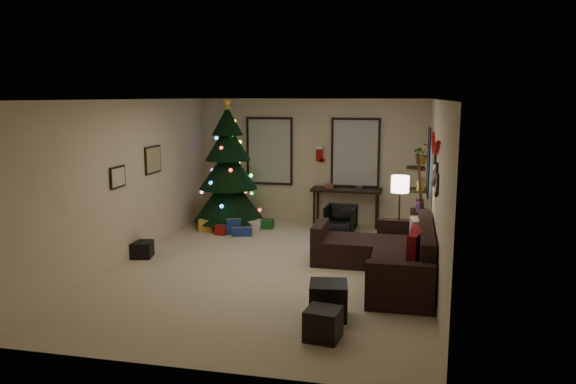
% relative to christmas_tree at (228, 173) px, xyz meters
% --- Properties ---
extents(floor, '(7.00, 7.00, 0.00)m').
position_rel_christmas_tree_xyz_m(floor, '(1.64, -2.63, -1.15)').
color(floor, beige).
rests_on(floor, ground).
extents(ceiling, '(7.00, 7.00, 0.00)m').
position_rel_christmas_tree_xyz_m(ceiling, '(1.64, -2.63, 1.55)').
color(ceiling, white).
rests_on(ceiling, floor).
extents(wall_back, '(5.00, 0.00, 5.00)m').
position_rel_christmas_tree_xyz_m(wall_back, '(1.64, 0.87, 0.20)').
color(wall_back, beige).
rests_on(wall_back, floor).
extents(wall_front, '(5.00, 0.00, 5.00)m').
position_rel_christmas_tree_xyz_m(wall_front, '(1.64, -6.13, 0.20)').
color(wall_front, beige).
rests_on(wall_front, floor).
extents(wall_left, '(0.00, 7.00, 7.00)m').
position_rel_christmas_tree_xyz_m(wall_left, '(-0.86, -2.63, 0.20)').
color(wall_left, beige).
rests_on(wall_left, floor).
extents(wall_right, '(0.00, 7.00, 7.00)m').
position_rel_christmas_tree_xyz_m(wall_right, '(4.14, -2.63, 0.20)').
color(wall_right, beige).
rests_on(wall_right, floor).
extents(window_back_left, '(1.05, 0.06, 1.50)m').
position_rel_christmas_tree_xyz_m(window_back_left, '(0.69, 0.84, 0.40)').
color(window_back_left, '#728CB2').
rests_on(window_back_left, wall_back).
extents(window_back_right, '(1.05, 0.06, 1.50)m').
position_rel_christmas_tree_xyz_m(window_back_right, '(2.59, 0.84, 0.40)').
color(window_back_right, '#728CB2').
rests_on(window_back_right, wall_back).
extents(window_right_wall, '(0.06, 0.90, 1.30)m').
position_rel_christmas_tree_xyz_m(window_right_wall, '(4.11, -0.08, 0.35)').
color(window_right_wall, '#728CB2').
rests_on(window_right_wall, wall_right).
extents(christmas_tree, '(1.49, 1.49, 2.78)m').
position_rel_christmas_tree_xyz_m(christmas_tree, '(0.00, 0.00, 0.00)').
color(christmas_tree, black).
rests_on(christmas_tree, floor).
extents(presents, '(1.50, 1.01, 0.30)m').
position_rel_christmas_tree_xyz_m(presents, '(0.23, -0.37, -1.03)').
color(presents, silver).
rests_on(presents, floor).
extents(sofa, '(1.90, 2.76, 0.87)m').
position_rel_christmas_tree_xyz_m(sofa, '(3.48, -2.63, -0.86)').
color(sofa, black).
rests_on(sofa, floor).
extents(pillow_red_a, '(0.24, 0.49, 0.48)m').
position_rel_christmas_tree_xyz_m(pillow_red_a, '(3.85, -3.38, -0.51)').
color(pillow_red_a, maroon).
rests_on(pillow_red_a, sofa).
extents(pillow_red_b, '(0.15, 0.47, 0.46)m').
position_rel_christmas_tree_xyz_m(pillow_red_b, '(3.85, -3.05, -0.51)').
color(pillow_red_b, maroon).
rests_on(pillow_red_b, sofa).
extents(pillow_cream, '(0.16, 0.42, 0.41)m').
position_rel_christmas_tree_xyz_m(pillow_cream, '(3.85, -2.26, -0.52)').
color(pillow_cream, beige).
rests_on(pillow_cream, sofa).
extents(ottoman_near, '(0.53, 0.53, 0.45)m').
position_rel_christmas_tree_xyz_m(ottoman_near, '(2.80, -4.48, -0.93)').
color(ottoman_near, black).
rests_on(ottoman_near, floor).
extents(ottoman_far, '(0.43, 0.43, 0.36)m').
position_rel_christmas_tree_xyz_m(ottoman_far, '(2.83, -5.13, -0.97)').
color(ottoman_far, black).
rests_on(ottoman_far, floor).
extents(desk, '(1.49, 0.53, 0.81)m').
position_rel_christmas_tree_xyz_m(desk, '(2.44, 0.59, -0.44)').
color(desk, black).
rests_on(desk, floor).
extents(desk_chair, '(0.59, 0.56, 0.58)m').
position_rel_christmas_tree_xyz_m(desk_chair, '(2.40, -0.06, -0.86)').
color(desk_chair, black).
rests_on(desk_chair, floor).
extents(bookshelf, '(0.30, 0.51, 1.74)m').
position_rel_christmas_tree_xyz_m(bookshelf, '(3.94, -1.12, -0.31)').
color(bookshelf, black).
rests_on(bookshelf, floor).
extents(potted_plant, '(0.56, 0.53, 0.48)m').
position_rel_christmas_tree_xyz_m(potted_plant, '(3.94, -1.05, 0.66)').
color(potted_plant, '#4C4C4C').
rests_on(potted_plant, bookshelf).
extents(floor_lamp, '(0.30, 0.30, 1.42)m').
position_rel_christmas_tree_xyz_m(floor_lamp, '(3.59, -1.58, 0.04)').
color(floor_lamp, black).
rests_on(floor_lamp, floor).
extents(art_map, '(0.04, 0.60, 0.50)m').
position_rel_christmas_tree_xyz_m(art_map, '(-0.84, -1.77, 0.46)').
color(art_map, black).
rests_on(art_map, wall_left).
extents(art_abstract, '(0.04, 0.45, 0.35)m').
position_rel_christmas_tree_xyz_m(art_abstract, '(-0.84, -3.04, 0.32)').
color(art_abstract, black).
rests_on(art_abstract, wall_left).
extents(gallery, '(0.03, 1.25, 0.54)m').
position_rel_christmas_tree_xyz_m(gallery, '(4.12, -2.70, 0.42)').
color(gallery, black).
rests_on(gallery, wall_right).
extents(garland, '(0.08, 1.90, 0.30)m').
position_rel_christmas_tree_xyz_m(garland, '(4.09, -2.61, 0.89)').
color(garland, '#A5140C').
rests_on(garland, wall_right).
extents(stocking_left, '(0.20, 0.05, 0.36)m').
position_rel_christmas_tree_xyz_m(stocking_left, '(1.50, 0.97, 0.39)').
color(stocking_left, '#990F0C').
rests_on(stocking_left, wall_back).
extents(stocking_right, '(0.20, 0.05, 0.36)m').
position_rel_christmas_tree_xyz_m(stocking_right, '(1.83, 0.78, 0.38)').
color(stocking_right, '#990F0C').
rests_on(stocking_right, wall_back).
extents(storage_bin, '(0.62, 0.48, 0.27)m').
position_rel_christmas_tree_xyz_m(storage_bin, '(-0.84, -2.56, -1.01)').
color(storage_bin, black).
rests_on(storage_bin, floor).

